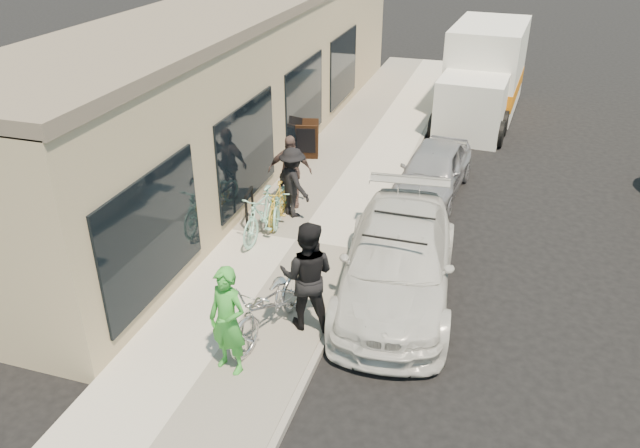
# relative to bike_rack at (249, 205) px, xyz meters

# --- Properties ---
(ground) EXTENTS (120.00, 120.00, 0.00)m
(ground) POSITION_rel_bike_rack_xyz_m (3.18, -3.30, -0.66)
(ground) COLOR black
(ground) RESTS_ON ground
(sidewalk) EXTENTS (3.00, 34.00, 0.15)m
(sidewalk) POSITION_rel_bike_rack_xyz_m (1.18, -0.30, -0.59)
(sidewalk) COLOR #B5B0A3
(sidewalk) RESTS_ON ground
(curb) EXTENTS (0.12, 34.00, 0.13)m
(curb) POSITION_rel_bike_rack_xyz_m (2.73, -0.30, -0.60)
(curb) COLOR gray
(curb) RESTS_ON ground
(storefront) EXTENTS (3.60, 20.00, 4.22)m
(storefront) POSITION_rel_bike_rack_xyz_m (-2.06, 4.69, 1.46)
(storefront) COLOR tan
(storefront) RESTS_ON ground
(bike_rack) EXTENTS (0.15, 0.60, 0.85)m
(bike_rack) POSITION_rel_bike_rack_xyz_m (0.00, 0.00, 0.00)
(bike_rack) COLOR black
(bike_rack) RESTS_ON sidewalk
(sandwich_board) EXTENTS (0.77, 0.78, 1.04)m
(sandwich_board) POSITION_rel_bike_rack_xyz_m (-0.07, 4.16, 0.02)
(sandwich_board) COLOR black
(sandwich_board) RESTS_ON sidewalk
(sedan_white) EXTENTS (2.51, 5.14, 1.48)m
(sedan_white) POSITION_rel_bike_rack_xyz_m (3.58, -1.45, 0.06)
(sedan_white) COLOR silver
(sedan_white) RESTS_ON ground
(sedan_silver) EXTENTS (1.77, 3.76, 1.24)m
(sedan_silver) POSITION_rel_bike_rack_xyz_m (3.56, 3.25, -0.04)
(sedan_silver) COLOR #ABAAB0
(sedan_silver) RESTS_ON ground
(moving_truck) EXTENTS (2.58, 6.07, 2.92)m
(moving_truck) POSITION_rel_bike_rack_xyz_m (4.16, 9.98, 0.64)
(moving_truck) COLOR white
(moving_truck) RESTS_ON ground
(tandem_bike) EXTENTS (1.17, 2.30, 1.15)m
(tandem_bike) POSITION_rel_bike_rack_xyz_m (1.84, -3.42, 0.06)
(tandem_bike) COLOR silver
(tandem_bike) RESTS_ON sidewalk
(woman_rider) EXTENTS (0.75, 0.59, 1.80)m
(woman_rider) POSITION_rel_bike_rack_xyz_m (1.57, -4.43, 0.39)
(woman_rider) COLOR green
(woman_rider) RESTS_ON sidewalk
(man_standing) EXTENTS (1.04, 0.86, 1.95)m
(man_standing) POSITION_rel_bike_rack_xyz_m (2.35, -3.01, 0.46)
(man_standing) COLOR black
(man_standing) RESTS_ON sidewalk
(cruiser_bike_a) EXTENTS (0.63, 1.81, 1.07)m
(cruiser_bike_a) POSITION_rel_bike_rack_xyz_m (0.46, -0.37, 0.02)
(cruiser_bike_a) COLOR #8CD1BA
(cruiser_bike_a) RESTS_ON sidewalk
(cruiser_bike_b) EXTENTS (0.91, 1.71, 0.85)m
(cruiser_bike_b) POSITION_rel_bike_rack_xyz_m (0.52, 0.50, -0.09)
(cruiser_bike_b) COLOR #8CD1BA
(cruiser_bike_b) RESTS_ON sidewalk
(cruiser_bike_c) EXTENTS (0.56, 1.50, 0.88)m
(cruiser_bike_c) POSITION_rel_bike_rack_xyz_m (0.52, 0.35, -0.07)
(cruiser_bike_c) COLOR gold
(cruiser_bike_c) RESTS_ON sidewalk
(bystander_a) EXTENTS (1.21, 1.10, 1.63)m
(bystander_a) POSITION_rel_bike_rack_xyz_m (0.74, 0.79, 0.30)
(bystander_a) COLOR black
(bystander_a) RESTS_ON sidewalk
(bystander_b) EXTENTS (1.09, 0.66, 1.73)m
(bystander_b) POSITION_rel_bike_rack_xyz_m (0.50, 1.25, 0.35)
(bystander_b) COLOR brown
(bystander_b) RESTS_ON sidewalk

